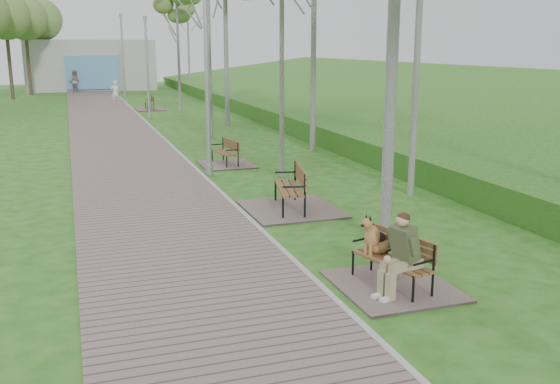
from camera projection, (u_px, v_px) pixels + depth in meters
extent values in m
cube|color=#73615D|center=(117.00, 139.00, 24.21)|extent=(3.50, 67.00, 0.04)
cube|color=#999993|center=(162.00, 137.00, 24.75)|extent=(0.10, 67.00, 0.05)
cube|color=#528A34|center=(445.00, 130.00, 27.11)|extent=(14.00, 70.00, 1.60)
cube|color=#9E9E99|center=(91.00, 65.00, 51.03)|extent=(10.00, 5.00, 4.00)
cube|color=#5084B2|center=(92.00, 72.00, 48.75)|extent=(4.00, 0.20, 2.60)
cube|color=#73615D|center=(393.00, 286.00, 9.50)|extent=(1.68, 1.87, 0.04)
cube|color=brown|center=(391.00, 261.00, 9.39)|extent=(0.77, 1.46, 0.04)
cube|color=brown|center=(402.00, 243.00, 9.46)|extent=(0.40, 1.36, 0.31)
cube|color=#73615D|center=(291.00, 209.00, 13.95)|extent=(1.99, 2.21, 0.04)
cube|color=brown|center=(289.00, 188.00, 13.82)|extent=(0.84, 1.73, 0.04)
cube|color=brown|center=(301.00, 175.00, 13.78)|extent=(0.40, 1.63, 0.37)
cube|color=#73615D|center=(226.00, 164.00, 19.15)|extent=(1.58, 1.75, 0.04)
cube|color=brown|center=(225.00, 153.00, 19.04)|extent=(0.57, 1.35, 0.04)
cube|color=brown|center=(231.00, 144.00, 19.08)|extent=(0.21, 1.31, 0.29)
cube|color=#73615D|center=(151.00, 110.00, 35.41)|extent=(1.56, 1.74, 0.04)
cube|color=brown|center=(149.00, 103.00, 35.31)|extent=(0.44, 1.32, 0.03)
cube|color=brown|center=(153.00, 99.00, 35.31)|extent=(0.09, 1.30, 0.29)
cylinder|color=#A1A4A9|center=(209.00, 170.00, 17.59)|extent=(0.21, 0.21, 0.32)
cylinder|color=#A1A4A9|center=(207.00, 80.00, 17.01)|extent=(0.13, 0.13, 5.36)
cylinder|color=#A1A4A9|center=(150.00, 116.00, 30.88)|extent=(0.19, 0.19, 0.29)
cylinder|color=#A1A4A9|center=(147.00, 70.00, 30.36)|extent=(0.12, 0.12, 4.79)
cylinder|color=#A1A4A9|center=(145.00, 18.00, 29.80)|extent=(0.17, 0.17, 0.24)
cylinder|color=#A1A4A9|center=(125.00, 94.00, 44.60)|extent=(0.22, 0.22, 0.33)
cylinder|color=#A1A4A9|center=(123.00, 57.00, 44.00)|extent=(0.13, 0.13, 5.56)
cylinder|color=#A1A4A9|center=(121.00, 15.00, 43.35)|extent=(0.20, 0.20, 0.28)
imported|color=silver|center=(115.00, 92.00, 38.68)|extent=(0.59, 0.45, 1.44)
imported|color=gray|center=(75.00, 81.00, 48.03)|extent=(1.01, 0.90, 1.73)
cylinder|color=silver|center=(419.00, 8.00, 14.33)|extent=(0.19, 0.19, 8.86)
cylinder|color=silver|center=(282.00, 30.00, 16.55)|extent=(0.16, 0.16, 7.98)
cylinder|color=silver|center=(314.00, 20.00, 20.83)|extent=(0.18, 0.18, 8.80)
cylinder|color=silver|center=(209.00, 34.00, 23.87)|extent=(0.19, 0.19, 7.98)
cylinder|color=silver|center=(226.00, 21.00, 27.69)|extent=(0.19, 0.19, 9.23)
cylinder|color=silver|center=(178.00, 48.00, 33.28)|extent=(0.17, 0.17, 6.88)
ellipsoid|color=olive|center=(177.00, 5.00, 32.77)|extent=(2.42, 2.42, 3.03)
cylinder|color=silver|center=(188.00, 35.00, 49.05)|extent=(0.17, 0.17, 8.70)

